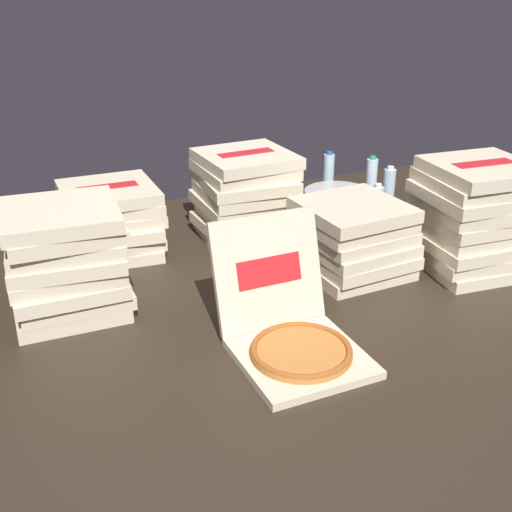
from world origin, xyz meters
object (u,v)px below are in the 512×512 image
(water_bottle_1, at_px, (371,181))
(open_pizza_box, at_px, (291,329))
(ice_bucket, at_px, (337,205))
(water_bottle_3, at_px, (376,212))
(pizza_stack_center_near, at_px, (66,260))
(pizza_stack_left_far, at_px, (473,217))
(pizza_stack_right_mid, at_px, (245,196))
(water_bottle_2, at_px, (388,193))
(water_bottle_0, at_px, (328,176))
(water_bottle_4, at_px, (274,192))
(pizza_stack_left_mid, at_px, (353,238))
(pizza_stack_right_near, at_px, (112,220))
(water_bottle_5, at_px, (288,187))

(water_bottle_1, bearing_deg, open_pizza_box, -133.60)
(ice_bucket, height_order, water_bottle_3, water_bottle_3)
(water_bottle_1, bearing_deg, pizza_stack_center_near, -162.98)
(pizza_stack_left_far, bearing_deg, open_pizza_box, -164.89)
(pizza_stack_center_near, relative_size, pizza_stack_right_mid, 1.01)
(water_bottle_2, distance_m, water_bottle_3, 0.28)
(water_bottle_1, bearing_deg, water_bottle_2, -96.88)
(water_bottle_0, bearing_deg, water_bottle_4, -163.81)
(pizza_stack_left_mid, height_order, water_bottle_4, pizza_stack_left_mid)
(water_bottle_4, bearing_deg, pizza_stack_left_mid, -89.05)
(pizza_stack_left_far, distance_m, water_bottle_1, 0.80)
(pizza_stack_center_near, distance_m, water_bottle_4, 1.19)
(water_bottle_2, xyz_separation_m, water_bottle_3, (-0.20, -0.19, 0.00))
(water_bottle_1, bearing_deg, pizza_stack_right_near, -177.94)
(pizza_stack_left_mid, distance_m, water_bottle_1, 0.81)
(pizza_stack_right_mid, xyz_separation_m, water_bottle_1, (0.75, 0.13, -0.07))
(open_pizza_box, xyz_separation_m, water_bottle_5, (0.57, 1.13, 0.04))
(pizza_stack_left_far, xyz_separation_m, water_bottle_3, (-0.16, 0.41, -0.10))
(pizza_stack_left_mid, height_order, water_bottle_1, pizza_stack_left_mid)
(pizza_stack_right_near, height_order, water_bottle_3, pizza_stack_right_near)
(pizza_stack_center_near, distance_m, ice_bucket, 1.37)
(pizza_stack_right_mid, bearing_deg, pizza_stack_left_mid, -63.90)
(open_pizza_box, relative_size, water_bottle_3, 1.97)
(pizza_stack_right_near, distance_m, pizza_stack_left_far, 1.46)
(pizza_stack_left_far, relative_size, pizza_stack_left_mid, 1.05)
(pizza_stack_right_mid, relative_size, water_bottle_0, 1.66)
(pizza_stack_right_mid, height_order, pizza_stack_left_mid, pizza_stack_right_mid)
(pizza_stack_left_far, distance_m, water_bottle_4, 0.97)
(pizza_stack_center_near, bearing_deg, water_bottle_3, 4.54)
(pizza_stack_left_mid, relative_size, water_bottle_3, 1.65)
(water_bottle_5, bearing_deg, pizza_stack_right_mid, -145.57)
(ice_bucket, bearing_deg, water_bottle_2, -16.39)
(pizza_stack_right_near, relative_size, ice_bucket, 1.37)
(pizza_stack_right_mid, relative_size, water_bottle_3, 1.66)
(open_pizza_box, relative_size, pizza_stack_center_near, 1.16)
(ice_bucket, relative_size, water_bottle_2, 1.26)
(water_bottle_1, xyz_separation_m, water_bottle_5, (-0.42, 0.09, 0.00))
(pizza_stack_left_mid, bearing_deg, water_bottle_2, 42.90)
(water_bottle_2, height_order, water_bottle_4, same)
(pizza_stack_right_mid, relative_size, pizza_stack_left_mid, 1.01)
(pizza_stack_left_far, relative_size, water_bottle_2, 1.74)
(pizza_stack_center_near, bearing_deg, water_bottle_1, 17.02)
(pizza_stack_center_near, relative_size, pizza_stack_left_mid, 1.02)
(pizza_stack_center_near, relative_size, water_bottle_0, 1.69)
(water_bottle_1, bearing_deg, pizza_stack_left_mid, -128.79)
(ice_bucket, bearing_deg, pizza_stack_right_near, 176.66)
(pizza_stack_right_mid, distance_m, pizza_stack_right_near, 0.58)
(water_bottle_4, distance_m, water_bottle_5, 0.10)
(pizza_stack_right_near, relative_size, pizza_stack_left_mid, 1.04)
(open_pizza_box, bearing_deg, water_bottle_2, 41.60)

